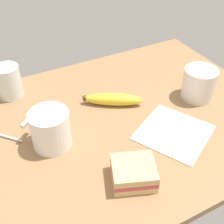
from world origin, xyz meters
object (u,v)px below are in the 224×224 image
(sandwich_main, at_px, (134,173))
(banana, at_px, (113,99))
(coffee_mug_milky, at_px, (199,83))
(coffee_mug_spare, at_px, (50,129))
(glass_of_milk, at_px, (9,83))
(paper_napkin, at_px, (174,133))

(sandwich_main, distance_m, banana, 0.27)
(coffee_mug_milky, bearing_deg, banana, 161.25)
(coffee_mug_spare, bearing_deg, coffee_mug_milky, -1.34)
(glass_of_milk, relative_size, paper_napkin, 0.58)
(paper_napkin, bearing_deg, coffee_mug_milky, 32.04)
(sandwich_main, distance_m, paper_napkin, 0.18)
(coffee_mug_milky, distance_m, sandwich_main, 0.36)
(glass_of_milk, bearing_deg, coffee_mug_spare, -80.65)
(sandwich_main, xyz_separation_m, paper_napkin, (0.17, 0.08, -0.02))
(glass_of_milk, bearing_deg, paper_napkin, -47.61)
(coffee_mug_milky, bearing_deg, sandwich_main, -151.48)
(paper_napkin, bearing_deg, sandwich_main, -154.99)
(sandwich_main, bearing_deg, coffee_mug_milky, 28.52)
(coffee_mug_spare, bearing_deg, banana, 18.97)
(coffee_mug_milky, height_order, banana, coffee_mug_milky)
(sandwich_main, bearing_deg, coffee_mug_spare, 122.43)
(coffee_mug_spare, bearing_deg, glass_of_milk, 99.35)
(coffee_mug_milky, height_order, paper_napkin, coffee_mug_milky)
(sandwich_main, distance_m, glass_of_milk, 0.46)
(coffee_mug_milky, xyz_separation_m, banana, (-0.23, 0.08, -0.03))
(sandwich_main, bearing_deg, glass_of_milk, 110.06)
(coffee_mug_milky, relative_size, sandwich_main, 1.04)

